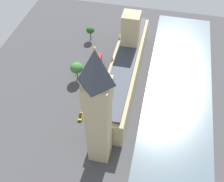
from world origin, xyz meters
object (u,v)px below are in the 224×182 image
clock_tower (98,109)px  car_yellow_cab_leading (81,116)px  double_decker_bus_under_trees (98,62)px  car_silver_kerbside (92,88)px  street_lamp_trailing (78,63)px  pedestrian_far_end (117,44)px  plane_tree_by_river_gate (76,68)px  parliament_building (125,67)px  pedestrian_midblock (94,114)px  pedestrian_corner (116,54)px  plane_tree_opposite_hall (90,30)px

clock_tower → car_yellow_cab_leading: clock_tower is taller
double_decker_bus_under_trees → car_silver_kerbside: size_ratio=2.38×
street_lamp_trailing → double_decker_bus_under_trees: bearing=-153.8°
pedestrian_far_end → plane_tree_by_river_gate: size_ratio=0.16×
parliament_building → pedestrian_midblock: (9.43, 26.43, -7.67)m
pedestrian_far_end → car_silver_kerbside: bearing=168.8°
double_decker_bus_under_trees → pedestrian_corner: bearing=-127.4°
double_decker_bus_under_trees → pedestrian_corner: (-7.17, -11.61, -1.95)m
double_decker_bus_under_trees → pedestrian_far_end: size_ratio=6.59×
pedestrian_midblock → plane_tree_opposite_hall: 58.79m
plane_tree_opposite_hall → plane_tree_by_river_gate: 34.20m
car_silver_kerbside → plane_tree_opposite_hall: plane_tree_opposite_hall is taller
car_silver_kerbside → plane_tree_opposite_hall: size_ratio=0.53×
clock_tower → plane_tree_opposite_hall: (24.72, -74.78, -22.35)m
pedestrian_midblock → street_lamp_trailing: (16.07, -28.60, 3.53)m
street_lamp_trailing → pedestrian_midblock: bearing=119.3°
pedestrian_corner → pedestrian_midblock: pedestrian_midblock is taller
car_silver_kerbside → plane_tree_by_river_gate: (9.20, -6.13, 6.26)m
pedestrian_corner → pedestrian_midblock: 44.92m
car_silver_kerbside → plane_tree_by_river_gate: plane_tree_by_river_gate is taller
clock_tower → plane_tree_by_river_gate: size_ratio=5.62×
double_decker_bus_under_trees → plane_tree_by_river_gate: 14.74m
pedestrian_corner → street_lamp_trailing: street_lamp_trailing is taller
car_yellow_cab_leading → pedestrian_corner: bearing=-102.1°
clock_tower → plane_tree_by_river_gate: clock_tower is taller
double_decker_bus_under_trees → parliament_building: bearing=151.0°
parliament_building → pedestrian_midblock: 29.09m
car_yellow_cab_leading → clock_tower: bearing=125.1°
double_decker_bus_under_trees → car_silver_kerbside: 17.65m
parliament_building → pedestrian_midblock: parliament_building is taller
car_silver_kerbside → street_lamp_trailing: size_ratio=0.75×
car_yellow_cab_leading → plane_tree_opposite_hall: 60.00m
pedestrian_corner → plane_tree_opposite_hall: (17.60, -11.10, 5.64)m
plane_tree_by_river_gate → plane_tree_opposite_hall: bearing=-86.2°
pedestrian_corner → street_lamp_trailing: (16.73, 16.31, 3.54)m
clock_tower → car_silver_kerbside: clock_tower is taller
plane_tree_opposite_hall → street_lamp_trailing: size_ratio=1.40×
double_decker_bus_under_trees → clock_tower: bearing=99.6°
pedestrian_far_end → street_lamp_trailing: (15.98, 24.60, 3.50)m
plane_tree_opposite_hall → plane_tree_by_river_gate: bearing=93.8°
clock_tower → pedestrian_corner: bearing=-83.6°
parliament_building → double_decker_bus_under_trees: size_ratio=7.23×
clock_tower → plane_tree_by_river_gate: (22.47, -40.66, -21.54)m
double_decker_bus_under_trees → pedestrian_corner: 13.79m
car_yellow_cab_leading → street_lamp_trailing: 33.12m
parliament_building → car_yellow_cab_leading: 33.58m
plane_tree_by_river_gate → pedestrian_midblock: bearing=123.9°
double_decker_bus_under_trees → street_lamp_trailing: 10.77m
car_silver_kerbside → pedestrian_far_end: 37.82m
clock_tower → car_silver_kerbside: bearing=-69.0°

